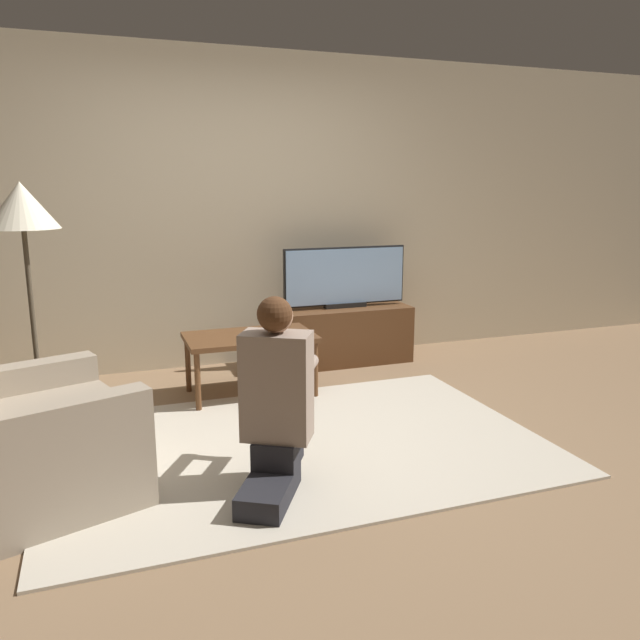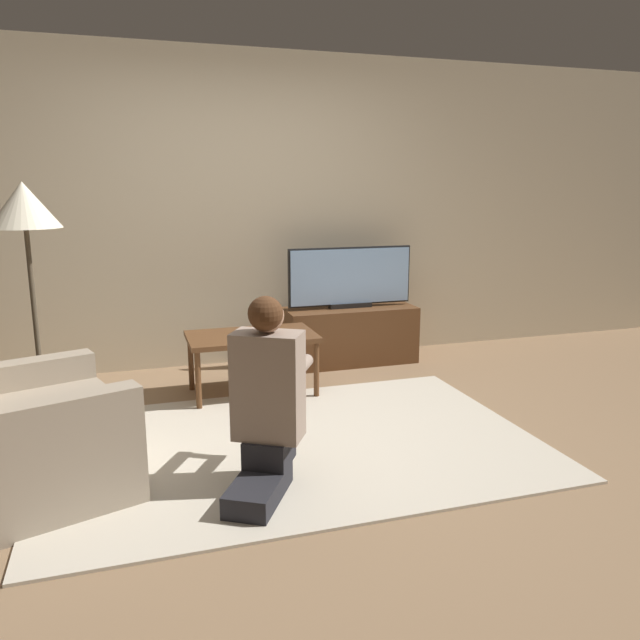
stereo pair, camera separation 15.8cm
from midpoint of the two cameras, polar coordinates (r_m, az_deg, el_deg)
ground_plane at (r=3.78m, az=-1.10°, el=-11.45°), size 10.00×10.00×0.00m
wall_back at (r=5.34m, az=-7.12°, el=9.83°), size 10.00×0.06×2.60m
rug at (r=3.77m, az=-1.10°, el=-11.34°), size 2.85×1.91×0.02m
tv_stand at (r=5.41m, az=3.59°, el=-1.39°), size 1.13×0.42×0.49m
tv at (r=5.32m, az=3.65°, el=3.94°), size 1.09×0.08×0.52m
coffee_table at (r=4.56m, az=-5.27°, el=-1.89°), size 0.92×0.54×0.45m
floor_lamp at (r=4.05m, az=-24.34°, el=8.40°), size 0.41×0.41×1.54m
armchair at (r=3.38m, az=-24.51°, el=-9.88°), size 1.09×1.10×0.96m
person_kneeling at (r=3.13m, az=-3.40°, el=-7.13°), size 0.62×0.83×0.98m
remote at (r=4.51m, az=-1.78°, el=-1.28°), size 0.04×0.15×0.02m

